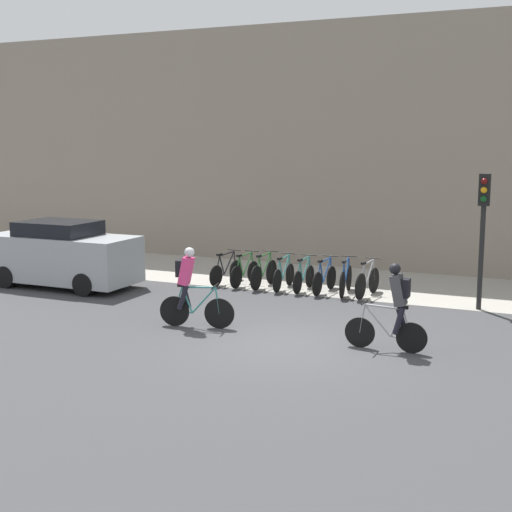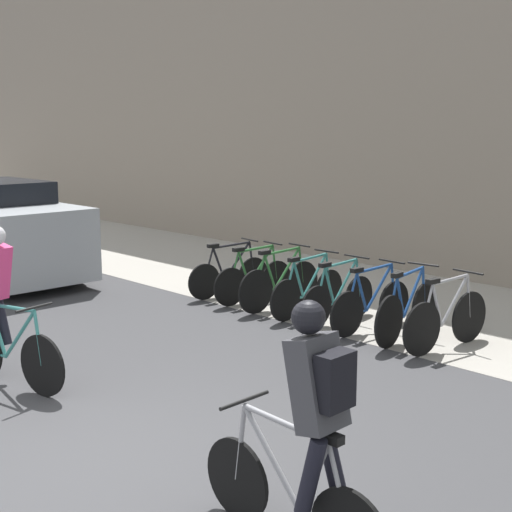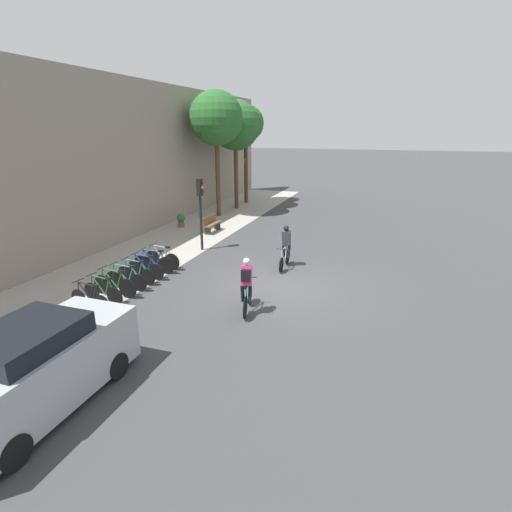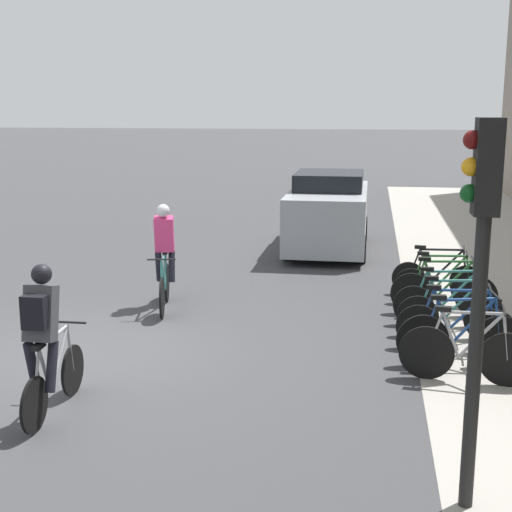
{
  "view_description": "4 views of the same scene",
  "coord_description": "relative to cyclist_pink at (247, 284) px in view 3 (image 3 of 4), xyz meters",
  "views": [
    {
      "loc": [
        5.11,
        -12.98,
        4.05
      ],
      "look_at": [
        -1.15,
        1.05,
        1.57
      ],
      "focal_mm": 50.0,
      "sensor_mm": 36.0,
      "label": 1
    },
    {
      "loc": [
        4.95,
        -2.85,
        2.79
      ],
      "look_at": [
        -1.5,
        3.37,
        1.2
      ],
      "focal_mm": 50.0,
      "sensor_mm": 36.0,
      "label": 2
    },
    {
      "loc": [
        -12.92,
        -3.54,
        5.43
      ],
      "look_at": [
        0.64,
        1.16,
        0.82
      ],
      "focal_mm": 28.0,
      "sensor_mm": 36.0,
      "label": 3
    },
    {
      "loc": [
        8.96,
        3.81,
        3.38
      ],
      "look_at": [
        -0.59,
        2.26,
        1.34
      ],
      "focal_mm": 50.0,
      "sensor_mm": 36.0,
      "label": 4
    }
  ],
  "objects": [
    {
      "name": "parked_car",
      "position": [
        -5.45,
        2.44,
        -0.05
      ],
      "size": [
        4.3,
        1.84,
        1.85
      ],
      "color": "#9EA3A8",
      "rests_on": "ground"
    },
    {
      "name": "street_tree_2",
      "position": [
        17.93,
        6.7,
        4.76
      ],
      "size": [
        2.63,
        2.63,
        7.09
      ],
      "color": "#4C3823",
      "rests_on": "ground"
    },
    {
      "name": "building_facade",
      "position": [
        2.46,
        8.92,
        2.96
      ],
      "size": [
        44.0,
        0.6,
        7.82
      ],
      "primitive_type": "cube",
      "color": "gray",
      "rests_on": "ground"
    },
    {
      "name": "parked_bike_2",
      "position": [
        -0.23,
        4.66,
        -0.54
      ],
      "size": [
        0.46,
        1.72,
        0.98
      ],
      "color": "black",
      "rests_on": "ground"
    },
    {
      "name": "parked_bike_6",
      "position": [
        2.15,
        4.66,
        -0.54
      ],
      "size": [
        0.46,
        1.69,
        0.98
      ],
      "color": "black",
      "rests_on": "ground"
    },
    {
      "name": "parked_bike_0",
      "position": [
        -1.42,
        4.66,
        -0.57
      ],
      "size": [
        0.46,
        1.61,
        0.94
      ],
      "color": "black",
      "rests_on": "ground"
    },
    {
      "name": "cyclist_pink",
      "position": [
        0.0,
        0.0,
        0.0
      ],
      "size": [
        1.67,
        0.56,
        1.78
      ],
      "color": "black",
      "rests_on": "ground"
    },
    {
      "name": "cyclist_grey",
      "position": [
        4.56,
        0.0,
        0.0
      ],
      "size": [
        1.63,
        0.46,
        1.74
      ],
      "color": "black",
      "rests_on": "ground"
    },
    {
      "name": "kerb_strip",
      "position": [
        2.46,
        6.37,
        -0.94
      ],
      "size": [
        44.0,
        4.5,
        0.01
      ],
      "primitive_type": "cube",
      "color": "#A39E93",
      "rests_on": "ground"
    },
    {
      "name": "street_tree_1",
      "position": [
        15.61,
        6.57,
        4.65
      ],
      "size": [
        3.32,
        3.32,
        7.28
      ],
      "color": "#4C3823",
      "rests_on": "ground"
    },
    {
      "name": "parked_bike_4",
      "position": [
        0.96,
        4.66,
        -0.56
      ],
      "size": [
        0.46,
        1.59,
        0.95
      ],
      "color": "black",
      "rests_on": "ground"
    },
    {
      "name": "potted_plant",
      "position": [
        9.29,
        7.47,
        -0.51
      ],
      "size": [
        0.48,
        0.48,
        0.78
      ],
      "color": "brown",
      "rests_on": "ground"
    },
    {
      "name": "parked_bike_5",
      "position": [
        1.56,
        4.66,
        -0.56
      ],
      "size": [
        0.46,
        1.65,
        0.95
      ],
      "color": "black",
      "rests_on": "ground"
    },
    {
      "name": "street_tree_0",
      "position": [
        12.88,
        6.72,
        5.04
      ],
      "size": [
        3.28,
        3.28,
        7.66
      ],
      "color": "#4C3823",
      "rests_on": "ground"
    },
    {
      "name": "bench",
      "position": [
        8.81,
        5.32,
        -0.48
      ],
      "size": [
        1.53,
        0.44,
        0.89
      ],
      "color": "brown",
      "rests_on": "ground"
    },
    {
      "name": "parked_bike_3",
      "position": [
        0.37,
        4.66,
        -0.56
      ],
      "size": [
        0.46,
        1.67,
        0.95
      ],
      "color": "black",
      "rests_on": "ground"
    },
    {
      "name": "parked_bike_7",
      "position": [
        2.75,
        4.66,
        -0.54
      ],
      "size": [
        0.46,
        1.65,
        0.98
      ],
      "color": "black",
      "rests_on": "ground"
    },
    {
      "name": "ground",
      "position": [
        2.46,
        -0.38,
        -0.95
      ],
      "size": [
        200.0,
        200.0,
        0.0
      ],
      "primitive_type": "plane",
      "color": "#3D3D3F"
    },
    {
      "name": "parked_bike_1",
      "position": [
        -0.83,
        4.66,
        -0.56
      ],
      "size": [
        0.46,
        1.6,
        0.95
      ],
      "color": "black",
      "rests_on": "ground"
    },
    {
      "name": "traffic_light_pole",
      "position": [
        5.63,
        4.31,
        1.35
      ],
      "size": [
        0.26,
        0.3,
        3.29
      ],
      "color": "black",
      "rests_on": "ground"
    }
  ]
}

